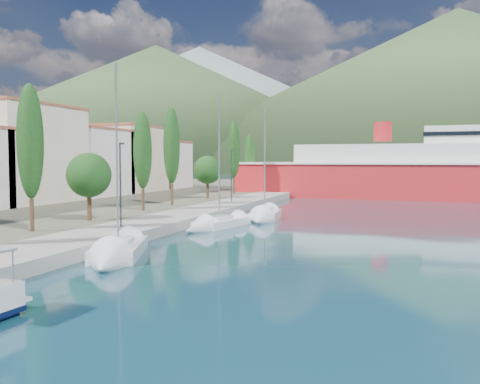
% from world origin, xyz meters
% --- Properties ---
extents(ground, '(1400.00, 1400.00, 0.00)m').
position_xyz_m(ground, '(0.00, 120.00, 0.00)').
color(ground, '#113847').
extents(quay, '(5.00, 88.00, 0.80)m').
position_xyz_m(quay, '(-9.00, 26.00, 0.40)').
color(quay, gray).
rests_on(quay, ground).
extents(town_buildings, '(9.20, 69.20, 11.30)m').
position_xyz_m(town_buildings, '(-32.00, 36.91, 5.57)').
color(town_buildings, beige).
rests_on(town_buildings, land_strip).
extents(tree_row, '(3.61, 61.19, 10.66)m').
position_xyz_m(tree_row, '(-14.10, 31.44, 5.86)').
color(tree_row, '#47301E').
rests_on(tree_row, land_strip).
extents(lamp_posts, '(0.15, 45.45, 6.06)m').
position_xyz_m(lamp_posts, '(-9.00, 15.47, 4.08)').
color(lamp_posts, '#2D2D33').
rests_on(lamp_posts, quay).
extents(sailboat_near, '(5.31, 8.80, 12.15)m').
position_xyz_m(sailboat_near, '(-4.67, 5.75, 0.32)').
color(sailboat_near, silver).
rests_on(sailboat_near, ground).
extents(sailboat_mid, '(3.86, 8.55, 11.92)m').
position_xyz_m(sailboat_mid, '(-4.74, 20.42, 0.29)').
color(sailboat_mid, silver).
rests_on(sailboat_mid, ground).
extents(sailboat_far, '(3.40, 7.98, 11.38)m').
position_xyz_m(sailboat_far, '(-2.20, 27.56, 0.32)').
color(sailboat_far, silver).
rests_on(sailboat_far, ground).
extents(ferry, '(60.81, 16.52, 11.94)m').
position_xyz_m(ferry, '(15.06, 63.08, 3.63)').
color(ferry, red).
rests_on(ferry, ground).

